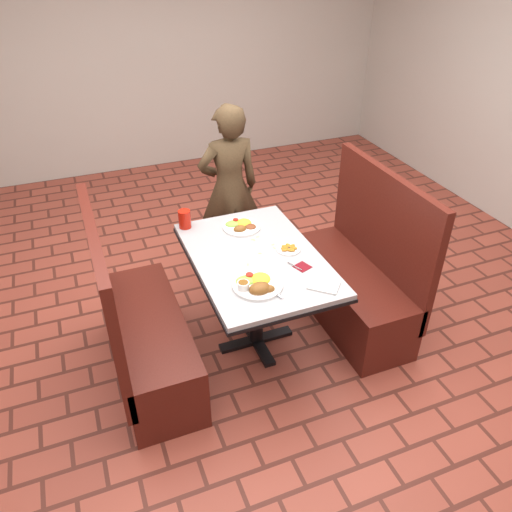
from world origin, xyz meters
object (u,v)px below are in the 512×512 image
at_px(dining_table, 256,268).
at_px(plantain_plate, 288,249).
at_px(booth_bench_left, 142,335).
at_px(red_tumbler, 185,219).
at_px(near_dinner_plate, 257,282).
at_px(diner_person, 229,188).
at_px(booth_bench_right, 355,281).
at_px(far_dinner_plate, 241,224).

distance_m(dining_table, plantain_plate, 0.25).
bearing_deg(booth_bench_left, red_tumbler, 48.88).
height_order(booth_bench_left, plantain_plate, booth_bench_left).
height_order(booth_bench_left, near_dinner_plate, booth_bench_left).
relative_size(diner_person, plantain_plate, 8.83).
bearing_deg(plantain_plate, near_dinner_plate, -138.73).
height_order(dining_table, booth_bench_right, booth_bench_right).
bearing_deg(plantain_plate, far_dinner_plate, 115.59).
xyz_separation_m(booth_bench_left, far_dinner_plate, (0.84, 0.38, 0.45)).
distance_m(booth_bench_right, near_dinner_plate, 1.07).
xyz_separation_m(diner_person, plantain_plate, (0.04, -1.11, 0.05)).
relative_size(diner_person, far_dinner_plate, 5.30).
bearing_deg(booth_bench_left, near_dinner_plate, -24.66).
height_order(dining_table, diner_person, diner_person).
height_order(diner_person, plantain_plate, diner_person).
relative_size(booth_bench_right, plantain_plate, 7.44).
bearing_deg(diner_person, booth_bench_right, 120.04).
bearing_deg(booth_bench_left, plantain_plate, -0.57).
relative_size(booth_bench_right, red_tumbler, 9.15).
distance_m(booth_bench_left, far_dinner_plate, 1.02).
distance_m(booth_bench_right, diner_person, 1.31).
relative_size(booth_bench_left, red_tumbler, 9.15).
bearing_deg(plantain_plate, booth_bench_left, 179.43).
bearing_deg(dining_table, near_dinner_plate, -110.63).
height_order(booth_bench_left, booth_bench_right, same).
bearing_deg(booth_bench_left, booth_bench_right, 0.00).
distance_m(booth_bench_right, red_tumbler, 1.34).
xyz_separation_m(near_dinner_plate, far_dinner_plate, (0.16, 0.69, -0.01)).
bearing_deg(booth_bench_left, dining_table, 0.00).
bearing_deg(far_dinner_plate, plantain_plate, -64.41).
distance_m(dining_table, red_tumbler, 0.65).
bearing_deg(diner_person, booth_bench_left, 49.01).
relative_size(booth_bench_right, near_dinner_plate, 3.97).
relative_size(far_dinner_plate, red_tumbler, 2.05).
relative_size(dining_table, booth_bench_left, 1.01).
xyz_separation_m(diner_person, far_dinner_plate, (-0.15, -0.71, 0.06)).
distance_m(dining_table, diner_person, 1.11).
bearing_deg(near_dinner_plate, dining_table, 69.37).
distance_m(diner_person, far_dinner_plate, 0.73).
relative_size(booth_bench_right, diner_person, 0.84).
bearing_deg(far_dinner_plate, red_tumbler, 157.68).
xyz_separation_m(dining_table, near_dinner_plate, (-0.12, -0.31, 0.13)).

